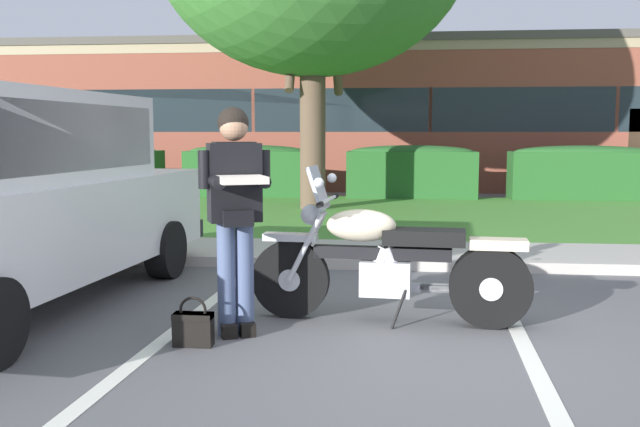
# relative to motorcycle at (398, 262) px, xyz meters

# --- Properties ---
(ground_plane) EXTENTS (140.00, 140.00, 0.00)m
(ground_plane) POSITION_rel_motorcycle_xyz_m (0.30, -0.61, -0.49)
(ground_plane) COLOR #565659
(curb_strip) EXTENTS (60.00, 0.20, 0.12)m
(curb_strip) POSITION_rel_motorcycle_xyz_m (0.30, 2.21, -0.43)
(curb_strip) COLOR #ADA89E
(curb_strip) RESTS_ON ground
(concrete_walk) EXTENTS (60.00, 1.50, 0.08)m
(concrete_walk) POSITION_rel_motorcycle_xyz_m (0.30, 3.06, -0.45)
(concrete_walk) COLOR #ADA89E
(concrete_walk) RESTS_ON ground
(grass_lawn) EXTENTS (60.00, 6.75, 0.06)m
(grass_lawn) POSITION_rel_motorcycle_xyz_m (0.30, 7.18, -0.46)
(grass_lawn) COLOR #478433
(grass_lawn) RESTS_ON ground
(stall_stripe_0) EXTENTS (0.30, 4.40, 0.01)m
(stall_stripe_0) POSITION_rel_motorcycle_xyz_m (-1.71, -0.41, -0.49)
(stall_stripe_0) COLOR silver
(stall_stripe_0) RESTS_ON ground
(stall_stripe_1) EXTENTS (0.30, 4.40, 0.01)m
(stall_stripe_1) POSITION_rel_motorcycle_xyz_m (0.90, -0.41, -0.49)
(stall_stripe_1) COLOR silver
(stall_stripe_1) RESTS_ON ground
(motorcycle) EXTENTS (2.24, 0.82, 1.26)m
(motorcycle) POSITION_rel_motorcycle_xyz_m (0.00, 0.00, 0.00)
(motorcycle) COLOR black
(motorcycle) RESTS_ON ground
(rider_person) EXTENTS (0.57, 0.66, 1.70)m
(rider_person) POSITION_rel_motorcycle_xyz_m (-1.21, -0.48, 0.52)
(rider_person) COLOR black
(rider_person) RESTS_ON ground
(handbag) EXTENTS (0.28, 0.13, 0.36)m
(handbag) POSITION_rel_motorcycle_xyz_m (-1.46, -0.79, -0.34)
(handbag) COLOR black
(handbag) RESTS_ON ground
(hedge_left) EXTENTS (3.31, 0.90, 1.24)m
(hedge_left) POSITION_rel_motorcycle_xyz_m (-7.17, 10.44, 0.16)
(hedge_left) COLOR #235623
(hedge_left) RESTS_ON ground
(hedge_center_left) EXTENTS (2.85, 0.90, 1.24)m
(hedge_center_left) POSITION_rel_motorcycle_xyz_m (-3.40, 10.44, 0.16)
(hedge_center_left) COLOR #235623
(hedge_center_left) RESTS_ON ground
(hedge_center_right) EXTENTS (2.90, 0.90, 1.24)m
(hedge_center_right) POSITION_rel_motorcycle_xyz_m (0.36, 10.44, 0.16)
(hedge_center_right) COLOR #235623
(hedge_center_right) RESTS_ON ground
(hedge_right) EXTENTS (3.17, 0.90, 1.24)m
(hedge_right) POSITION_rel_motorcycle_xyz_m (4.13, 10.44, 0.16)
(hedge_right) COLOR #235623
(hedge_right) RESTS_ON ground
(brick_building) EXTENTS (26.74, 8.40, 4.00)m
(brick_building) POSITION_rel_motorcycle_xyz_m (0.86, 16.47, 1.51)
(brick_building) COLOR brown
(brick_building) RESTS_ON ground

